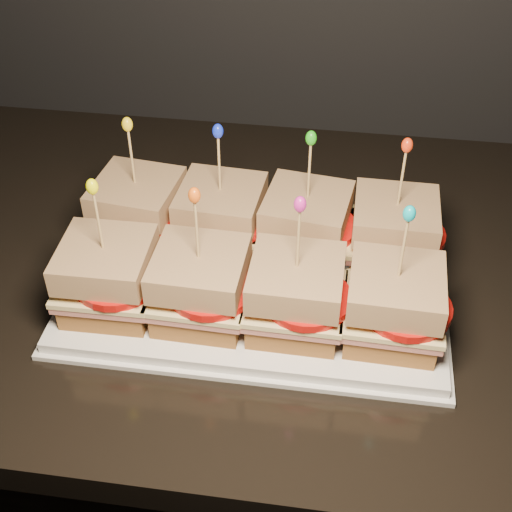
# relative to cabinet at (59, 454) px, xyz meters

# --- Properties ---
(cabinet) EXTENTS (2.60, 0.61, 0.89)m
(cabinet) POSITION_rel_cabinet_xyz_m (0.00, 0.00, 0.00)
(cabinet) COLOR black
(cabinet) RESTS_ON ground
(platter) EXTENTS (0.42, 0.26, 0.02)m
(platter) POSITION_rel_cabinet_xyz_m (0.35, -0.06, 0.49)
(platter) COLOR white
(platter) RESTS_ON granite_slab
(platter_rim) EXTENTS (0.43, 0.27, 0.01)m
(platter_rim) POSITION_rel_cabinet_xyz_m (0.35, -0.06, 0.48)
(platter_rim) COLOR white
(platter_rim) RESTS_ON granite_slab
(sandwich_0_bread_bot) EXTENTS (0.10, 0.10, 0.03)m
(sandwich_0_bread_bot) POSITION_rel_cabinet_xyz_m (0.20, -0.00, 0.51)
(sandwich_0_bread_bot) COLOR brown
(sandwich_0_bread_bot) RESTS_ON platter
(sandwich_0_ham) EXTENTS (0.11, 0.11, 0.01)m
(sandwich_0_ham) POSITION_rel_cabinet_xyz_m (0.20, -0.00, 0.53)
(sandwich_0_ham) COLOR #BA6356
(sandwich_0_ham) RESTS_ON sandwich_0_bread_bot
(sandwich_0_cheese) EXTENTS (0.11, 0.11, 0.01)m
(sandwich_0_cheese) POSITION_rel_cabinet_xyz_m (0.20, -0.00, 0.54)
(sandwich_0_cheese) COLOR #F0DA90
(sandwich_0_cheese) RESTS_ON sandwich_0_ham
(sandwich_0_tomato) EXTENTS (0.09, 0.09, 0.01)m
(sandwich_0_tomato) POSITION_rel_cabinet_xyz_m (0.21, -0.01, 0.54)
(sandwich_0_tomato) COLOR red
(sandwich_0_tomato) RESTS_ON sandwich_0_cheese
(sandwich_0_bread_top) EXTENTS (0.10, 0.10, 0.03)m
(sandwich_0_bread_top) POSITION_rel_cabinet_xyz_m (0.20, -0.00, 0.56)
(sandwich_0_bread_top) COLOR brown
(sandwich_0_bread_top) RESTS_ON sandwich_0_tomato
(sandwich_0_pick) EXTENTS (0.00, 0.00, 0.09)m
(sandwich_0_pick) POSITION_rel_cabinet_xyz_m (0.20, -0.00, 0.61)
(sandwich_0_pick) COLOR tan
(sandwich_0_pick) RESTS_ON sandwich_0_bread_top
(sandwich_0_frill) EXTENTS (0.01, 0.01, 0.02)m
(sandwich_0_frill) POSITION_rel_cabinet_xyz_m (0.20, -0.00, 0.65)
(sandwich_0_frill) COLOR yellow
(sandwich_0_frill) RESTS_ON sandwich_0_pick
(sandwich_1_bread_bot) EXTENTS (0.10, 0.10, 0.03)m
(sandwich_1_bread_bot) POSITION_rel_cabinet_xyz_m (0.30, -0.00, 0.51)
(sandwich_1_bread_bot) COLOR brown
(sandwich_1_bread_bot) RESTS_ON platter
(sandwich_1_ham) EXTENTS (0.11, 0.10, 0.01)m
(sandwich_1_ham) POSITION_rel_cabinet_xyz_m (0.30, -0.00, 0.53)
(sandwich_1_ham) COLOR #BA6356
(sandwich_1_ham) RESTS_ON sandwich_1_bread_bot
(sandwich_1_cheese) EXTENTS (0.11, 0.10, 0.01)m
(sandwich_1_cheese) POSITION_rel_cabinet_xyz_m (0.30, -0.00, 0.54)
(sandwich_1_cheese) COLOR #F0DA90
(sandwich_1_cheese) RESTS_ON sandwich_1_ham
(sandwich_1_tomato) EXTENTS (0.09, 0.09, 0.01)m
(sandwich_1_tomato) POSITION_rel_cabinet_xyz_m (0.31, -0.01, 0.54)
(sandwich_1_tomato) COLOR red
(sandwich_1_tomato) RESTS_ON sandwich_1_cheese
(sandwich_1_bread_top) EXTENTS (0.10, 0.10, 0.03)m
(sandwich_1_bread_top) POSITION_rel_cabinet_xyz_m (0.30, -0.00, 0.56)
(sandwich_1_bread_top) COLOR brown
(sandwich_1_bread_top) RESTS_ON sandwich_1_tomato
(sandwich_1_pick) EXTENTS (0.00, 0.00, 0.09)m
(sandwich_1_pick) POSITION_rel_cabinet_xyz_m (0.30, -0.00, 0.61)
(sandwich_1_pick) COLOR tan
(sandwich_1_pick) RESTS_ON sandwich_1_bread_top
(sandwich_1_frill) EXTENTS (0.01, 0.01, 0.02)m
(sandwich_1_frill) POSITION_rel_cabinet_xyz_m (0.30, -0.00, 0.65)
(sandwich_1_frill) COLOR #142CE2
(sandwich_1_frill) RESTS_ON sandwich_1_pick
(sandwich_2_bread_bot) EXTENTS (0.10, 0.10, 0.03)m
(sandwich_2_bread_bot) POSITION_rel_cabinet_xyz_m (0.40, -0.00, 0.51)
(sandwich_2_bread_bot) COLOR brown
(sandwich_2_bread_bot) RESTS_ON platter
(sandwich_2_ham) EXTENTS (0.11, 0.11, 0.01)m
(sandwich_2_ham) POSITION_rel_cabinet_xyz_m (0.40, -0.00, 0.53)
(sandwich_2_ham) COLOR #BA6356
(sandwich_2_ham) RESTS_ON sandwich_2_bread_bot
(sandwich_2_cheese) EXTENTS (0.11, 0.11, 0.01)m
(sandwich_2_cheese) POSITION_rel_cabinet_xyz_m (0.40, -0.00, 0.54)
(sandwich_2_cheese) COLOR #F0DA90
(sandwich_2_cheese) RESTS_ON sandwich_2_ham
(sandwich_2_tomato) EXTENTS (0.09, 0.09, 0.01)m
(sandwich_2_tomato) POSITION_rel_cabinet_xyz_m (0.41, -0.01, 0.54)
(sandwich_2_tomato) COLOR red
(sandwich_2_tomato) RESTS_ON sandwich_2_cheese
(sandwich_2_bread_top) EXTENTS (0.10, 0.10, 0.03)m
(sandwich_2_bread_top) POSITION_rel_cabinet_xyz_m (0.40, -0.00, 0.56)
(sandwich_2_bread_top) COLOR brown
(sandwich_2_bread_top) RESTS_ON sandwich_2_tomato
(sandwich_2_pick) EXTENTS (0.00, 0.00, 0.09)m
(sandwich_2_pick) POSITION_rel_cabinet_xyz_m (0.40, -0.00, 0.61)
(sandwich_2_pick) COLOR tan
(sandwich_2_pick) RESTS_ON sandwich_2_bread_top
(sandwich_2_frill) EXTENTS (0.01, 0.01, 0.02)m
(sandwich_2_frill) POSITION_rel_cabinet_xyz_m (0.40, -0.00, 0.65)
(sandwich_2_frill) COLOR green
(sandwich_2_frill) RESTS_ON sandwich_2_pick
(sandwich_3_bread_bot) EXTENTS (0.09, 0.09, 0.03)m
(sandwich_3_bread_bot) POSITION_rel_cabinet_xyz_m (0.50, -0.00, 0.51)
(sandwich_3_bread_bot) COLOR brown
(sandwich_3_bread_bot) RESTS_ON platter
(sandwich_3_ham) EXTENTS (0.10, 0.10, 0.01)m
(sandwich_3_ham) POSITION_rel_cabinet_xyz_m (0.50, -0.00, 0.53)
(sandwich_3_ham) COLOR #BA6356
(sandwich_3_ham) RESTS_ON sandwich_3_bread_bot
(sandwich_3_cheese) EXTENTS (0.10, 0.10, 0.01)m
(sandwich_3_cheese) POSITION_rel_cabinet_xyz_m (0.50, -0.00, 0.54)
(sandwich_3_cheese) COLOR #F0DA90
(sandwich_3_cheese) RESTS_ON sandwich_3_ham
(sandwich_3_tomato) EXTENTS (0.09, 0.09, 0.01)m
(sandwich_3_tomato) POSITION_rel_cabinet_xyz_m (0.51, -0.01, 0.54)
(sandwich_3_tomato) COLOR red
(sandwich_3_tomato) RESTS_ON sandwich_3_cheese
(sandwich_3_bread_top) EXTENTS (0.09, 0.09, 0.03)m
(sandwich_3_bread_top) POSITION_rel_cabinet_xyz_m (0.50, -0.00, 0.56)
(sandwich_3_bread_top) COLOR brown
(sandwich_3_bread_top) RESTS_ON sandwich_3_tomato
(sandwich_3_pick) EXTENTS (0.00, 0.00, 0.09)m
(sandwich_3_pick) POSITION_rel_cabinet_xyz_m (0.50, -0.00, 0.61)
(sandwich_3_pick) COLOR tan
(sandwich_3_pick) RESTS_ON sandwich_3_bread_top
(sandwich_3_frill) EXTENTS (0.01, 0.01, 0.02)m
(sandwich_3_frill) POSITION_rel_cabinet_xyz_m (0.50, -0.00, 0.65)
(sandwich_3_frill) COLOR red
(sandwich_3_frill) RESTS_ON sandwich_3_pick
(sandwich_4_bread_bot) EXTENTS (0.09, 0.09, 0.03)m
(sandwich_4_bread_bot) POSITION_rel_cabinet_xyz_m (0.20, -0.12, 0.51)
(sandwich_4_bread_bot) COLOR brown
(sandwich_4_bread_bot) RESTS_ON platter
(sandwich_4_ham) EXTENTS (0.10, 0.10, 0.01)m
(sandwich_4_ham) POSITION_rel_cabinet_xyz_m (0.20, -0.12, 0.53)
(sandwich_4_ham) COLOR #BA6356
(sandwich_4_ham) RESTS_ON sandwich_4_bread_bot
(sandwich_4_cheese) EXTENTS (0.10, 0.10, 0.01)m
(sandwich_4_cheese) POSITION_rel_cabinet_xyz_m (0.20, -0.12, 0.54)
(sandwich_4_cheese) COLOR #F0DA90
(sandwich_4_cheese) RESTS_ON sandwich_4_ham
(sandwich_4_tomato) EXTENTS (0.09, 0.09, 0.01)m
(sandwich_4_tomato) POSITION_rel_cabinet_xyz_m (0.21, -0.13, 0.54)
(sandwich_4_tomato) COLOR red
(sandwich_4_tomato) RESTS_ON sandwich_4_cheese
(sandwich_4_bread_top) EXTENTS (0.09, 0.09, 0.03)m
(sandwich_4_bread_top) POSITION_rel_cabinet_xyz_m (0.20, -0.12, 0.56)
(sandwich_4_bread_top) COLOR brown
(sandwich_4_bread_top) RESTS_ON sandwich_4_tomato
(sandwich_4_pick) EXTENTS (0.00, 0.00, 0.09)m
(sandwich_4_pick) POSITION_rel_cabinet_xyz_m (0.20, -0.12, 0.61)
(sandwich_4_pick) COLOR tan
(sandwich_4_pick) RESTS_ON sandwich_4_bread_top
(sandwich_4_frill) EXTENTS (0.01, 0.01, 0.02)m
(sandwich_4_frill) POSITION_rel_cabinet_xyz_m (0.20, -0.12, 0.65)
(sandwich_4_frill) COLOR #ECEF04
(sandwich_4_frill) RESTS_ON sandwich_4_pick
(sandwich_5_bread_bot) EXTENTS (0.09, 0.09, 0.03)m
(sandwich_5_bread_bot) POSITION_rel_cabinet_xyz_m (0.30, -0.12, 0.51)
(sandwich_5_bread_bot) COLOR brown
(sandwich_5_bread_bot) RESTS_ON platter
(sandwich_5_ham) EXTENTS (0.10, 0.10, 0.01)m
(sandwich_5_ham) POSITION_rel_cabinet_xyz_m (0.30, -0.12, 0.53)
(sandwich_5_ham) COLOR #BA6356
(sandwich_5_ham) RESTS_ON sandwich_5_bread_bot
(sandwich_5_cheese) EXTENTS (0.10, 0.10, 0.01)m
(sandwich_5_cheese) POSITION_rel_cabinet_xyz_m (0.30, -0.12, 0.54)
(sandwich_5_cheese) COLOR #F0DA90
(sandwich_5_cheese) RESTS_ON sandwich_5_ham
(sandwich_5_tomato) EXTENTS (0.09, 0.09, 0.01)m
(sandwich_5_tomato) POSITION_rel_cabinet_xyz_m (0.31, -0.13, 0.54)
(sandwich_5_tomato) COLOR red
(sandwich_5_tomato) RESTS_ON sandwich_5_cheese
(sandwich_5_bread_top) EXTENTS (0.09, 0.09, 0.03)m
(sandwich_5_bread_top) POSITION_rel_cabinet_xyz_m (0.30, -0.12, 0.56)
(sandwich_5_bread_top) COLOR brown
(sandwich_5_bread_top) RESTS_ON sandwich_5_tomato
(sandwich_5_pick) EXTENTS (0.00, 0.00, 0.09)m
(sandwich_5_pick) POSITION_rel_cabinet_xyz_m (0.30, -0.12, 0.61)
(sandwich_5_pick) COLOR tan
(sandwich_5_pick) RESTS_ON sandwich_5_bread_top
(sandwich_5_frill) EXTENTS (0.01, 0.01, 0.02)m
(sandwich_5_frill) POSITION_rel_cabinet_xyz_m (0.30, -0.12, 0.65)
(sandwich_5_frill) COLOR #EC5D13
(sandwich_5_frill) RESTS_ON sandwich_5_pick
(sandwich_6_bread_bot) EXTENTS (0.09, 0.09, 0.03)m
(sandwich_6_bread_bot) POSITION_rel_cabinet_xyz_m (0.40, -0.12, 0.51)
(sandwich_6_bread_bot) COLOR brown
(sandwich_6_bread_bot) RESTS_ON platter
(sandwich_6_ham) EXTENTS (0.10, 0.10, 0.01)m
(sandwich_6_ham) POSITION_rel_cabinet_xyz_m (0.40, -0.12, 0.53)
(sandwich_6_ham) COLOR #BA6356
(sandwich_6_ham) RESTS_ON sandwich_6_bread_bot
(sandwich_6_cheese) EXTENTS (0.10, 0.10, 0.01)m
(sandwich_6_cheese) POSITION_rel_cabinet_xyz_m (0.40, -0.12, 0.54)
(sandwich_6_cheese) COLOR #F0DA90
(sandwich_6_cheese) RESTS_ON sandwich_6_ham
(sandwich_6_tomato) EXTENTS (0.09, 0.09, 0.01)m
(sandwich_6_tomato) POSITION_rel_cabinet_xyz_m (0.41, -0.13, 0.54)
(sandwich_6_tomato) COLOR red
(sandwich_6_tomato) RESTS_ON sandwich_6_cheese
(sandwich_6_bread_top) EXTENTS (0.09, 0.09, 0.03)m
(sandwich_6_bread_top) POSITION_rel_cabinet_xyz_m (0.40, -0.12, 0.56)
(sandwich_6_bread_top) COLOR brown
(sandwich_6_bread_top) RESTS_ON sandwich_6_tomato
(sandwich_6_pick) EXTENTS (0.00, 0.00, 0.09)m
(sandwich_6_pick) POSITION_rel_cabinet_xyz_m (0.40, -0.12, 0.61)
(sandwich_6_pick) COLOR tan
(sandwich_6_pick) RESTS_ON sandwich_6_bread_top
(sandwich_6_frill) EXTENTS (0.01, 0.01, 0.02)m
(sandwich_6_frill) POSITION_rel_cabinet_xyz_m (0.40, -0.12, 0.65)
(sandwich_6_frill) COLOR #C32192
(sandwich_6_frill) RESTS_ON sandwich_6_pick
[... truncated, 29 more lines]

